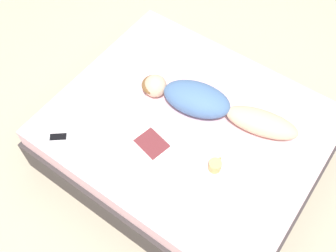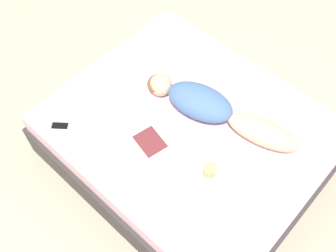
# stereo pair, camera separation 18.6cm
# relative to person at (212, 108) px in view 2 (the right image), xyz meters

# --- Properties ---
(ground_plane) EXTENTS (12.00, 12.00, 0.00)m
(ground_plane) POSITION_rel_person_xyz_m (-0.17, 0.07, -0.60)
(ground_plane) COLOR #B7A88E
(bed) EXTENTS (1.69, 2.01, 0.51)m
(bed) POSITION_rel_person_xyz_m (-0.17, 0.07, -0.35)
(bed) COLOR #383333
(bed) RESTS_ON ground_plane
(person) EXTENTS (0.47, 1.23, 0.20)m
(person) POSITION_rel_person_xyz_m (0.00, 0.00, 0.00)
(person) COLOR #DBB28E
(person) RESTS_ON bed
(open_magazine) EXTENTS (0.58, 0.42, 0.01)m
(open_magazine) POSITION_rel_person_xyz_m (-0.60, 0.20, -0.09)
(open_magazine) COLOR white
(open_magazine) RESTS_ON bed
(coffee_mug) EXTENTS (0.12, 0.09, 0.08)m
(coffee_mug) POSITION_rel_person_xyz_m (-0.38, -0.29, -0.05)
(coffee_mug) COLOR tan
(coffee_mug) RESTS_ON bed
(cell_phone) EXTENTS (0.15, 0.16, 0.01)m
(cell_phone) POSITION_rel_person_xyz_m (-0.83, 0.76, -0.09)
(cell_phone) COLOR silver
(cell_phone) RESTS_ON bed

